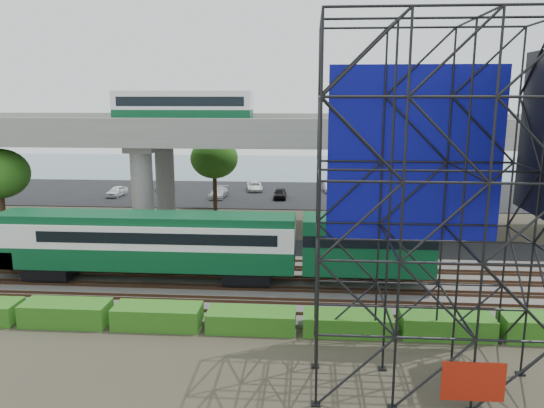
{
  "coord_description": "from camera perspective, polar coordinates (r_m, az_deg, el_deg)",
  "views": [
    {
      "loc": [
        3.96,
        -30.04,
        12.08
      ],
      "look_at": [
        1.32,
        6.0,
        4.59
      ],
      "focal_mm": 35.0,
      "sensor_mm": 36.0,
      "label": 1
    }
  ],
  "objects": [
    {
      "name": "trees",
      "position": [
        47.45,
        -6.34,
        3.75
      ],
      "size": [
        40.94,
        16.94,
        7.69
      ],
      "color": "#382314",
      "rests_on": "ground"
    },
    {
      "name": "overpass",
      "position": [
        46.42,
        -1.38,
        6.92
      ],
      "size": [
        80.0,
        12.0,
        12.4
      ],
      "color": "#9E9B93",
      "rests_on": "ground"
    },
    {
      "name": "scaffold_tower",
      "position": [
        23.05,
        16.27,
        -0.3
      ],
      "size": [
        9.36,
        6.36,
        15.0
      ],
      "color": "black",
      "rests_on": "ground"
    },
    {
      "name": "suv",
      "position": [
        43.39,
        -14.68,
        -3.68
      ],
      "size": [
        5.93,
        3.47,
        1.55
      ],
      "primitive_type": "imported",
      "rotation": [
        0.0,
        0.0,
        1.4
      ],
      "color": "black",
      "rests_on": "service_road"
    },
    {
      "name": "parking_lot",
      "position": [
        65.28,
        0.64,
        1.08
      ],
      "size": [
        90.0,
        18.0,
        0.08
      ],
      "primitive_type": "cube",
      "color": "black",
      "rests_on": "ground"
    },
    {
      "name": "parked_cars",
      "position": [
        64.44,
        1.68,
        1.51
      ],
      "size": [
        40.23,
        9.46,
        1.28
      ],
      "color": "white",
      "rests_on": "parking_lot"
    },
    {
      "name": "ballast_bed",
      "position": [
        34.44,
        -2.71,
        -8.67
      ],
      "size": [
        90.0,
        12.0,
        0.2
      ],
      "primitive_type": "cube",
      "color": "slate",
      "rests_on": "ground"
    },
    {
      "name": "hedge_strip",
      "position": [
        28.36,
        -2.21,
        -12.28
      ],
      "size": [
        34.6,
        1.8,
        1.2
      ],
      "color": "#286016",
      "rests_on": "ground"
    },
    {
      "name": "service_road",
      "position": [
        42.48,
        -1.34,
        -4.77
      ],
      "size": [
        90.0,
        5.0,
        0.08
      ],
      "primitive_type": "cube",
      "color": "black",
      "rests_on": "ground"
    },
    {
      "name": "harbor_water",
      "position": [
        86.97,
        1.55,
        3.73
      ],
      "size": [
        140.0,
        40.0,
        0.03
      ],
      "primitive_type": "cube",
      "color": "#446371",
      "rests_on": "ground"
    },
    {
      "name": "ground",
      "position": [
        32.62,
        -3.13,
        -10.05
      ],
      "size": [
        140.0,
        140.0,
        0.0
      ],
      "primitive_type": "plane",
      "color": "#474233",
      "rests_on": "ground"
    },
    {
      "name": "rail_tracks",
      "position": [
        34.37,
        -2.71,
        -8.39
      ],
      "size": [
        90.0,
        9.52,
        0.16
      ],
      "color": "#472D1E",
      "rests_on": "ballast_bed"
    },
    {
      "name": "commuter_train",
      "position": [
        34.35,
        -9.95,
        -4.01
      ],
      "size": [
        29.3,
        3.06,
        4.3
      ],
      "color": "black",
      "rests_on": "rail_tracks"
    }
  ]
}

